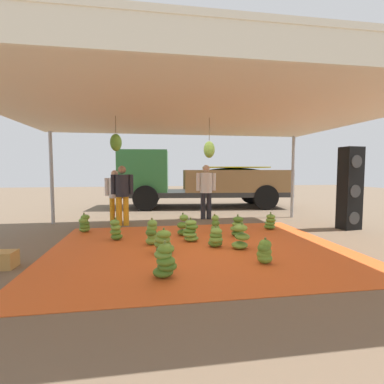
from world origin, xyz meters
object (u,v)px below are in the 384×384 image
object	(u,v)px
banana_bunch_5	(241,238)
banana_bunch_9	(152,233)
worker_2	(122,191)
worker_0	(206,188)
banana_bunch_2	(238,227)
banana_bunch_6	(116,230)
banana_bunch_10	(270,222)
banana_bunch_11	(216,238)
banana_bunch_12	(84,224)
worker_1	(115,193)
cargo_truck_main	(196,179)
banana_bunch_0	(165,262)
banana_bunch_8	(215,224)
speaker_stack	(350,188)
banana_bunch_4	(183,226)
banana_bunch_3	(264,252)
banana_bunch_1	(191,231)
banana_bunch_7	(164,243)

from	to	relation	value
banana_bunch_5	banana_bunch_9	bearing A→B (deg)	160.71
worker_2	worker_0	bearing A→B (deg)	15.23
banana_bunch_2	worker_0	world-z (taller)	worker_0
banana_bunch_2	banana_bunch_6	world-z (taller)	banana_bunch_2
banana_bunch_10	worker_2	bearing A→B (deg)	163.05
banana_bunch_11	banana_bunch_10	bearing A→B (deg)	39.11
banana_bunch_6	banana_bunch_12	bearing A→B (deg)	131.95
worker_1	cargo_truck_main	bearing A→B (deg)	49.32
cargo_truck_main	worker_1	distance (m)	4.66
banana_bunch_0	banana_bunch_10	size ratio (longest dim) A/B	1.20
banana_bunch_8	banana_bunch_12	size ratio (longest dim) A/B	0.93
banana_bunch_9	speaker_stack	world-z (taller)	speaker_stack
banana_bunch_4	cargo_truck_main	bearing A→B (deg)	76.94
banana_bunch_0	worker_1	xyz separation A→B (m)	(-1.18, 4.53, 0.68)
banana_bunch_6	banana_bunch_10	bearing A→B (deg)	8.38
banana_bunch_4	speaker_stack	distance (m)	4.62
banana_bunch_4	worker_0	world-z (taller)	worker_0
banana_bunch_0	banana_bunch_9	bearing A→B (deg)	94.60
worker_2	banana_bunch_6	bearing A→B (deg)	-90.36
worker_1	banana_bunch_0	bearing A→B (deg)	-75.41
banana_bunch_9	banana_bunch_10	bearing A→B (deg)	19.65
banana_bunch_6	banana_bunch_12	world-z (taller)	banana_bunch_6
banana_bunch_4	banana_bunch_6	xyz separation A→B (m)	(-1.55, -0.19, -0.02)
banana_bunch_0	banana_bunch_6	world-z (taller)	banana_bunch_0
banana_bunch_3	worker_0	world-z (taller)	worker_0
cargo_truck_main	banana_bunch_1	bearing A→B (deg)	-100.90
banana_bunch_12	speaker_stack	xyz separation A→B (m)	(6.97, -0.66, 0.88)
banana_bunch_1	banana_bunch_3	xyz separation A→B (m)	(1.01, -1.69, -0.03)
banana_bunch_0	banana_bunch_1	size ratio (longest dim) A/B	1.04
banana_bunch_8	banana_bunch_12	world-z (taller)	banana_bunch_12
banana_bunch_12	cargo_truck_main	size ratio (longest dim) A/B	0.07
banana_bunch_1	banana_bunch_3	world-z (taller)	banana_bunch_1
banana_bunch_1	banana_bunch_7	distance (m)	1.08
banana_bunch_4	banana_bunch_12	size ratio (longest dim) A/B	1.11
banana_bunch_2	banana_bunch_9	size ratio (longest dim) A/B	0.93
worker_2	banana_bunch_12	bearing A→B (deg)	-137.69
banana_bunch_1	worker_1	xyz separation A→B (m)	(-1.88, 2.45, 0.70)
worker_1	worker_2	world-z (taller)	worker_2
banana_bunch_9	banana_bunch_12	xyz separation A→B (m)	(-1.68, 1.52, -0.04)
banana_bunch_1	banana_bunch_10	bearing A→B (deg)	22.54
banana_bunch_1	banana_bunch_8	distance (m)	1.20
banana_bunch_6	worker_0	bearing A→B (deg)	43.75
cargo_truck_main	speaker_stack	bearing A→B (deg)	-58.13
banana_bunch_6	worker_2	world-z (taller)	worker_2
banana_bunch_10	banana_bunch_3	bearing A→B (deg)	-116.08
banana_bunch_0	banana_bunch_3	bearing A→B (deg)	12.78
worker_0	banana_bunch_10	bearing A→B (deg)	-54.58
banana_bunch_0	banana_bunch_6	distance (m)	2.63
banana_bunch_0	cargo_truck_main	world-z (taller)	cargo_truck_main
banana_bunch_8	banana_bunch_10	world-z (taller)	banana_bunch_8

